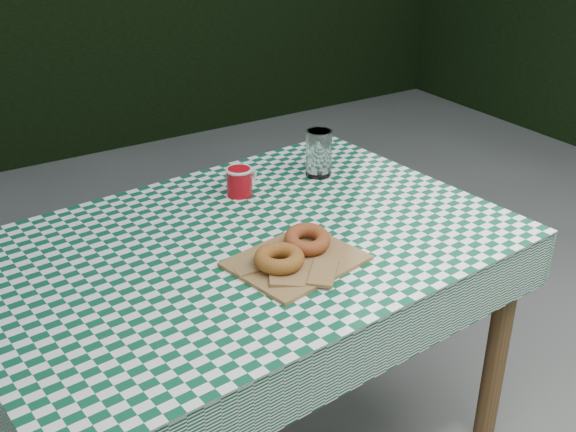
% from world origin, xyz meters
% --- Properties ---
extents(table, '(1.36, 0.97, 0.75)m').
position_xyz_m(table, '(-0.16, 0.17, 0.38)').
color(table, '#4F371B').
rests_on(table, ground).
extents(tablecloth, '(1.38, 1.00, 0.01)m').
position_xyz_m(tablecloth, '(-0.16, 0.17, 0.75)').
color(tablecloth, '#0B462B').
rests_on(tablecloth, table).
extents(paper_bag, '(0.32, 0.28, 0.02)m').
position_xyz_m(paper_bag, '(-0.11, 0.01, 0.76)').
color(paper_bag, olive).
rests_on(paper_bag, tablecloth).
extents(bagel_front, '(0.13, 0.13, 0.04)m').
position_xyz_m(bagel_front, '(-0.16, 0.00, 0.79)').
color(bagel_front, olive).
rests_on(bagel_front, paper_bag).
extents(bagel_back, '(0.14, 0.14, 0.03)m').
position_xyz_m(bagel_back, '(-0.05, 0.04, 0.79)').
color(bagel_back, '#99451F').
rests_on(bagel_back, paper_bag).
extents(coffee_mug, '(0.18, 0.18, 0.08)m').
position_xyz_m(coffee_mug, '(-0.04, 0.41, 0.80)').
color(coffee_mug, '#AE0B14').
rests_on(coffee_mug, tablecloth).
extents(drinking_glass, '(0.10, 0.10, 0.14)m').
position_xyz_m(drinking_glass, '(0.23, 0.41, 0.82)').
color(drinking_glass, silver).
rests_on(drinking_glass, tablecloth).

